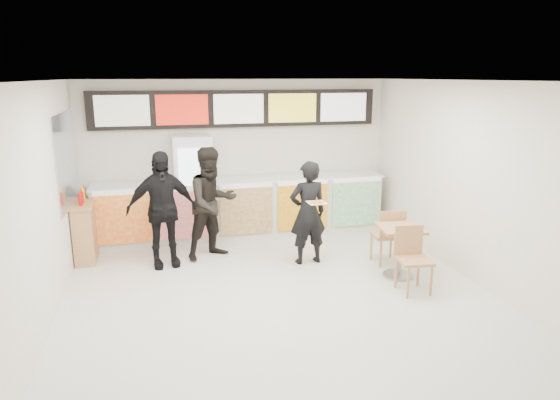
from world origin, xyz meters
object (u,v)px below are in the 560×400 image
object	(u,v)px
cafe_table	(400,242)
condiment_ledge	(85,230)
service_counter	(243,208)
drinks_fridge	(193,189)
customer_main	(308,213)
customer_mid	(162,210)
customer_left	(212,203)

from	to	relation	value
cafe_table	condiment_ledge	bearing A→B (deg)	163.90
service_counter	drinks_fridge	xyz separation A→B (m)	(-0.93, 0.02, 0.43)
service_counter	customer_main	world-z (taller)	customer_main
customer_main	condiment_ledge	world-z (taller)	customer_main
service_counter	condiment_ledge	xyz separation A→B (m)	(-2.82, -0.58, -0.06)
customer_mid	cafe_table	distance (m)	3.82
customer_left	cafe_table	xyz separation A→B (m)	(2.70, -1.60, -0.40)
cafe_table	condiment_ledge	xyz separation A→B (m)	(-4.81, 2.02, -0.05)
drinks_fridge	customer_main	xyz separation A→B (m)	(1.72, -1.69, -0.13)
customer_left	customer_main	bearing A→B (deg)	-48.55
service_counter	customer_left	world-z (taller)	customer_left
drinks_fridge	cafe_table	bearing A→B (deg)	-41.81
service_counter	drinks_fridge	world-z (taller)	drinks_fridge
drinks_fridge	service_counter	bearing A→B (deg)	-0.99
drinks_fridge	cafe_table	size ratio (longest dim) A/B	1.20
drinks_fridge	customer_left	distance (m)	1.04
service_counter	customer_mid	distance (m)	2.00
customer_left	condiment_ledge	world-z (taller)	customer_left
drinks_fridge	customer_left	bearing A→B (deg)	-77.30
service_counter	cafe_table	size ratio (longest dim) A/B	3.33
cafe_table	condiment_ledge	world-z (taller)	condiment_ledge
service_counter	customer_mid	xyz separation A→B (m)	(-1.55, -1.21, 0.39)
cafe_table	customer_mid	bearing A→B (deg)	165.24
cafe_table	customer_main	bearing A→B (deg)	149.11
customer_left	customer_mid	world-z (taller)	same
customer_main	customer_left	world-z (taller)	customer_left
customer_mid	cafe_table	xyz separation A→B (m)	(3.54, -1.39, -0.40)
condiment_ledge	customer_main	bearing A→B (deg)	-16.85
customer_left	customer_mid	distance (m)	0.87
customer_mid	cafe_table	bearing A→B (deg)	-30.29
customer_main	customer_left	distance (m)	1.64
cafe_table	condiment_ledge	size ratio (longest dim) A/B	1.40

